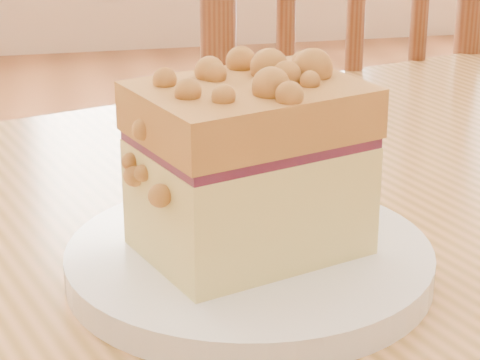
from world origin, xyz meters
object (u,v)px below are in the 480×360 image
(cafe_chair_main, at_px, (277,202))
(plate, at_px, (249,262))
(cake_slice, at_px, (248,163))
(cafe_table_main, at_px, (461,344))

(cafe_chair_main, xyz_separation_m, plate, (-0.18, -0.66, 0.24))
(cafe_chair_main, bearing_deg, plate, 55.23)
(cafe_chair_main, height_order, cake_slice, cafe_chair_main)
(plate, bearing_deg, cafe_chair_main, 74.43)
(plate, distance_m, cake_slice, 0.07)
(plate, bearing_deg, cafe_table_main, 7.73)
(cafe_chair_main, distance_m, cake_slice, 0.75)
(cafe_table_main, relative_size, plate, 6.34)
(cake_slice, bearing_deg, cafe_table_main, -11.34)
(cafe_table_main, height_order, cake_slice, cake_slice)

